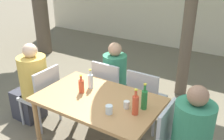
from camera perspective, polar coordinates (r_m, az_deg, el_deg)
The scene contains 12 objects.
dining_table_front at distance 2.98m, azimuth -3.11°, elevation -7.78°, with size 1.44×0.91×0.74m.
patio_chair_0 at distance 3.62m, azimuth -15.53°, elevation -5.23°, with size 0.44×0.44×0.90m.
patio_chair_2 at distance 3.69m, azimuth -0.58°, elevation -3.71°, with size 0.44×0.44×0.90m.
patio_chair_3 at distance 3.45m, azimuth 7.55°, elevation -6.06°, with size 0.44×0.44×0.90m.
person_seated_0 at distance 3.76m, azimuth -17.98°, elevation -3.68°, with size 0.59×0.39×1.22m.
person_seated_2 at distance 3.87m, azimuth 1.33°, elevation -2.34°, with size 0.35×0.58×1.14m.
water_bottle_0 at distance 3.13m, azimuth -4.93°, elevation -2.48°, with size 0.06×0.06×0.25m.
soda_bottle_1 at distance 3.04m, azimuth -7.02°, elevation -3.59°, with size 0.07×0.07×0.23m.
green_bottle_2 at distance 2.71m, azimuth 7.38°, elevation -6.62°, with size 0.07×0.07×0.30m.
soda_bottle_3 at distance 2.61m, azimuth 5.37°, elevation -7.86°, with size 0.07×0.07×0.29m.
drinking_glass_0 at distance 2.74m, azimuth 3.32°, elevation -7.92°, with size 0.07×0.07×0.08m.
drinking_glass_1 at distance 2.65m, azimuth -0.67°, elevation -9.03°, with size 0.08×0.08×0.10m.
Camera 1 is at (1.49, -2.05, 2.22)m, focal length 40.00 mm.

